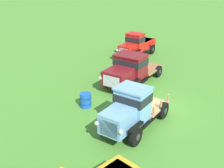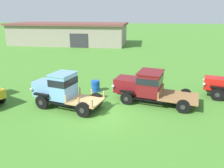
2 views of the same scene
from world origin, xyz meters
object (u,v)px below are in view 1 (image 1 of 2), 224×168
at_px(vintage_truck_far_side, 137,45).
at_px(oil_drum_near_fence, 86,100).
at_px(vintage_truck_second_in_line, 130,109).
at_px(vintage_truck_midrow_center, 129,69).

xyz_separation_m(vintage_truck_far_side, oil_drum_near_fence, (-10.09, 0.16, -0.67)).
xyz_separation_m(vintage_truck_second_in_line, vintage_truck_midrow_center, (5.38, 1.72, -0.05)).
distance_m(vintage_truck_second_in_line, vintage_truck_midrow_center, 5.64).
height_order(vintage_truck_second_in_line, vintage_truck_far_side, vintage_truck_second_in_line).
bearing_deg(vintage_truck_far_side, oil_drum_near_fence, 179.10).
relative_size(vintage_truck_second_in_line, oil_drum_near_fence, 5.74).
relative_size(vintage_truck_far_side, oil_drum_near_fence, 5.60).
distance_m(vintage_truck_far_side, oil_drum_near_fence, 10.11).
relative_size(vintage_truck_second_in_line, vintage_truck_midrow_center, 0.83).
height_order(vintage_truck_far_side, oil_drum_near_fence, vintage_truck_far_side).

